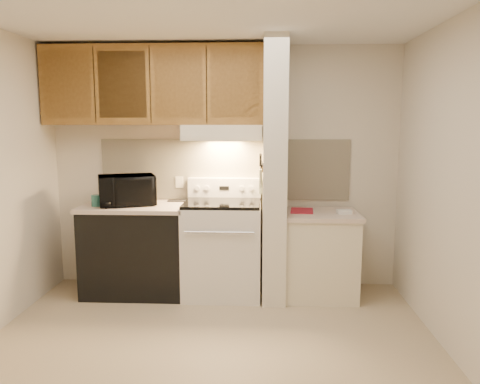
{
  "coord_description": "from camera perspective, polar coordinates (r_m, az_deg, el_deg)",
  "views": [
    {
      "loc": [
        0.38,
        -3.39,
        1.72
      ],
      "look_at": [
        0.19,
        0.75,
        1.11
      ],
      "focal_mm": 35.0,
      "sensor_mm": 36.0,
      "label": 1
    }
  ],
  "objects": [
    {
      "name": "upper_cabinets",
      "position": [
        4.85,
        -10.44,
        12.62
      ],
      "size": [
        2.18,
        0.33,
        0.77
      ],
      "primitive_type": "cube",
      "color": "olive",
      "rests_on": "wall_back"
    },
    {
      "name": "oven_window",
      "position": [
        4.42,
        -2.49,
        -7.62
      ],
      "size": [
        0.5,
        0.01,
        0.3
      ],
      "primitive_type": "cube",
      "color": "black",
      "rests_on": "range_body"
    },
    {
      "name": "range_knob_right_outer",
      "position": [
        4.83,
        1.37,
        0.46
      ],
      "size": [
        0.05,
        0.02,
        0.05
      ],
      "primitive_type": "cylinder",
      "rotation": [
        1.57,
        0.0,
        0.0
      ],
      "color": "silver",
      "rests_on": "range_backguard"
    },
    {
      "name": "knife_handle_d",
      "position": [
        4.57,
        2.52,
        4.03
      ],
      "size": [
        0.02,
        0.02,
        0.1
      ],
      "primitive_type": "cylinder",
      "color": "black",
      "rests_on": "knife_strip"
    },
    {
      "name": "cab_door_a",
      "position": [
        4.94,
        -20.36,
        12.15
      ],
      "size": [
        0.46,
        0.01,
        0.63
      ],
      "primitive_type": "cube",
      "color": "olive",
      "rests_on": "upper_cabinets"
    },
    {
      "name": "knife_strip",
      "position": [
        4.51,
        2.67,
        3.33
      ],
      "size": [
        0.02,
        0.42,
        0.04
      ],
      "primitive_type": "cube",
      "color": "black",
      "rests_on": "partition_pillar"
    },
    {
      "name": "knife_blade_c",
      "position": [
        4.52,
        2.51,
        1.81
      ],
      "size": [
        0.01,
        0.04,
        0.2
      ],
      "primitive_type": "cube",
      "color": "silver",
      "rests_on": "knife_strip"
    },
    {
      "name": "white_box",
      "position": [
        4.64,
        12.6,
        -2.36
      ],
      "size": [
        0.14,
        0.1,
        0.04
      ],
      "primitive_type": "cube",
      "rotation": [
        0.0,
        0.0,
        0.07
      ],
      "color": "white",
      "rests_on": "right_countertop"
    },
    {
      "name": "teal_jar",
      "position": [
        4.8,
        -17.08,
        -0.99
      ],
      "size": [
        0.13,
        0.13,
        0.11
      ],
      "primitive_type": "cylinder",
      "rotation": [
        0.0,
        0.0,
        -0.36
      ],
      "color": "#2D7168",
      "rests_on": "left_countertop"
    },
    {
      "name": "range_knob_left_outer",
      "position": [
        4.87,
        -5.23,
        0.5
      ],
      "size": [
        0.05,
        0.02,
        0.05
      ],
      "primitive_type": "cylinder",
      "rotation": [
        1.57,
        0.0,
        0.0
      ],
      "color": "silver",
      "rests_on": "range_backguard"
    },
    {
      "name": "hood_lip",
      "position": [
        4.48,
        -2.31,
        6.63
      ],
      "size": [
        0.78,
        0.04,
        0.06
      ],
      "primitive_type": "cube",
      "color": "beige",
      "rests_on": "range_hood"
    },
    {
      "name": "pillar_trim",
      "position": [
        4.56,
        2.74,
        3.13
      ],
      "size": [
        0.01,
        0.7,
        0.04
      ],
      "primitive_type": "cube",
      "color": "olive",
      "rests_on": "partition_pillar"
    },
    {
      "name": "cab_door_c",
      "position": [
        4.64,
        -7.53,
        12.88
      ],
      "size": [
        0.46,
        0.01,
        0.63
      ],
      "primitive_type": "cube",
      "color": "olive",
      "rests_on": "upper_cabinets"
    },
    {
      "name": "knife_handle_a",
      "position": [
        4.35,
        2.52,
        3.8
      ],
      "size": [
        0.02,
        0.02,
        0.1
      ],
      "primitive_type": "cylinder",
      "color": "black",
      "rests_on": "knife_strip"
    },
    {
      "name": "left_countertop",
      "position": [
        4.8,
        -12.7,
        -1.74
      ],
      "size": [
        1.04,
        0.67,
        0.04
      ],
      "primitive_type": "cube",
      "color": "beige",
      "rests_on": "dishwasher_front"
    },
    {
      "name": "partition_pillar",
      "position": [
        4.56,
        4.2,
        2.5
      ],
      "size": [
        0.22,
        0.7,
        2.5
      ],
      "primitive_type": "cube",
      "color": "beige",
      "rests_on": "floor"
    },
    {
      "name": "cab_door_b",
      "position": [
        4.76,
        -14.16,
        12.58
      ],
      "size": [
        0.46,
        0.01,
        0.63
      ],
      "primitive_type": "cube",
      "color": "olive",
      "rests_on": "upper_cabinets"
    },
    {
      "name": "knife_blade_d",
      "position": [
        4.6,
        2.51,
        2.18
      ],
      "size": [
        0.01,
        0.04,
        0.16
      ],
      "primitive_type": "cube",
      "color": "silver",
      "rests_on": "knife_strip"
    },
    {
      "name": "oven_handle",
      "position": [
        4.32,
        -2.55,
        -4.96
      ],
      "size": [
        0.65,
        0.02,
        0.02
      ],
      "primitive_type": "cylinder",
      "rotation": [
        0.0,
        1.57,
        0.0
      ],
      "color": "silver",
      "rests_on": "range_body"
    },
    {
      "name": "microwave",
      "position": [
        4.77,
        -13.63,
        0.22
      ],
      "size": [
        0.63,
        0.53,
        0.3
      ],
      "primitive_type": "imported",
      "rotation": [
        0.0,
        0.0,
        0.37
      ],
      "color": "black",
      "rests_on": "left_countertop"
    },
    {
      "name": "range_knob_left_inner",
      "position": [
        4.86,
        -4.06,
        0.49
      ],
      "size": [
        0.05,
        0.02,
        0.05
      ],
      "primitive_type": "cylinder",
      "rotation": [
        1.57,
        0.0,
        0.0
      ],
      "color": "silver",
      "rests_on": "range_backguard"
    },
    {
      "name": "range_body",
      "position": [
        4.73,
        -2.14,
        -7.02
      ],
      "size": [
        0.76,
        0.65,
        0.92
      ],
      "primitive_type": "cube",
      "color": "silver",
      "rests_on": "floor"
    },
    {
      "name": "range_knob_right_inner",
      "position": [
        4.83,
        0.18,
        0.46
      ],
      "size": [
        0.05,
        0.02,
        0.05
      ],
      "primitive_type": "cylinder",
      "rotation": [
        1.57,
        0.0,
        0.0
      ],
      "color": "silver",
      "rests_on": "range_backguard"
    },
    {
      "name": "cab_gap_a",
      "position": [
        4.84,
        -17.32,
        12.38
      ],
      "size": [
        0.01,
        0.01,
        0.73
      ],
      "primitive_type": "cube",
      "color": "black",
      "rests_on": "upper_cabinets"
    },
    {
      "name": "right_countertop",
      "position": [
        4.66,
        9.81,
        -2.7
      ],
      "size": [
        0.74,
        0.64,
        0.04
      ],
      "primitive_type": "cube",
      "color": "beige",
      "rests_on": "right_cab_base"
    },
    {
      "name": "cab_gap_b",
      "position": [
        4.69,
        -10.89,
        12.75
      ],
      "size": [
        0.01,
        0.01,
        0.73
      ],
      "primitive_type": "cube",
      "color": "black",
      "rests_on": "upper_cabinets"
    },
    {
      "name": "wall_right",
      "position": [
        3.7,
        25.09,
        0.32
      ],
      "size": [
        0.02,
        3.0,
        2.5
      ],
      "primitive_type": "cube",
      "color": "beige",
      "rests_on": "floor"
    },
    {
      "name": "knife_blade_b",
      "position": [
        4.43,
        2.5,
        1.81
      ],
      "size": [
        0.01,
        0.04,
        0.18
      ],
      "primitive_type": "cube",
      "color": "silver",
      "rests_on": "knife_strip"
    },
    {
      "name": "floor",
      "position": [
        3.82,
        -3.62,
        -18.37
      ],
      "size": [
        3.6,
        3.6,
        0.0
      ],
      "primitive_type": "plane",
      "color": "tan",
      "rests_on": "ground"
    },
    {
      "name": "dishwasher_front",
      "position": [
        4.9,
        -12.53,
        -6.99
      ],
      "size": [
        1.0,
        0.63,
        0.87
      ],
      "primitive_type": "cube",
      "color": "black",
      "rests_on": "floor"
    },
    {
      "name": "right_cab_base",
      "position": [
        4.76,
        9.68,
        -7.73
      ],
      "size": [
        0.7,
        0.6,
        0.81
      ],
      "primitive_type": "cube",
      "color": "beige",
      "rests_on": "floor"
    },
    {
      "name": "red_folder",
      "position": [
        4.69,
        7.55,
        -2.27
      ],
      "size": [
        0.25,
        0.32,
        0.01
      ],
      "primitive_type": "cube",
      "rotation": [
        0.0,
        0.0,
        -0.09
      ],
      "color": "#A51C2E",
      "rests_on": "right_countertop"
    },
    {
      "name": "knife_blade_e",
      "position": [
        4.67,
        2.51,
        2.15
      ],
      "size": [
        0.01,
        0.04,
        0.18
      ],
      "primitive_type": "cube",
      "color": "silver",
      "rests_on": "knife_strip"
    },
    {
      "name": "cab_door_d",
      "position": [
        4.57,
        -0.61,
        13.01
      ],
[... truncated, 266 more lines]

